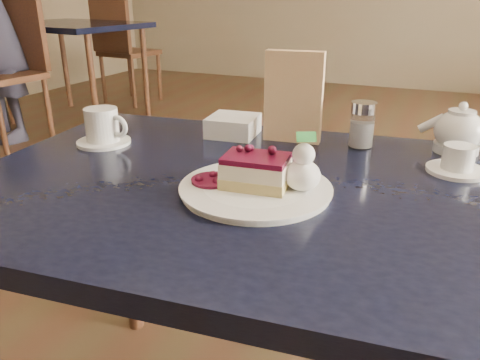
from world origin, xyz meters
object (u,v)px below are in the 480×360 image
at_px(tea_set, 458,137).
at_px(dessert_plate, 256,189).
at_px(bg_table_far_left, 82,110).
at_px(cheesecake_slice, 256,171).
at_px(coffee_set, 103,128).
at_px(main_table, 262,218).

bearing_deg(tea_set, dessert_plate, -132.17).
relative_size(dessert_plate, bg_table_far_left, 0.14).
height_order(cheesecake_slice, coffee_set, coffee_set).
bearing_deg(bg_table_far_left, tea_set, -28.76).
relative_size(dessert_plate, tea_set, 1.08).
relative_size(tea_set, bg_table_far_left, 0.13).
bearing_deg(cheesecake_slice, bg_table_far_left, 131.25).
relative_size(cheesecake_slice, bg_table_far_left, 0.06).
relative_size(dessert_plate, coffee_set, 1.99).
xyz_separation_m(main_table, cheesecake_slice, (0.00, -0.05, 0.12)).
relative_size(cheesecake_slice, coffee_set, 0.92).
distance_m(cheesecake_slice, tea_set, 0.49).
bearing_deg(dessert_plate, tea_set, 47.83).
relative_size(main_table, coffee_set, 9.15).
bearing_deg(main_table, dessert_plate, -90.00).
bearing_deg(bg_table_far_left, main_table, -36.07).
bearing_deg(coffee_set, tea_set, 17.32).
xyz_separation_m(main_table, coffee_set, (-0.43, 0.08, 0.11)).
bearing_deg(bg_table_far_left, coffee_set, -40.31).
distance_m(main_table, dessert_plate, 0.09).
relative_size(coffee_set, tea_set, 0.54).
relative_size(main_table, cheesecake_slice, 9.96).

